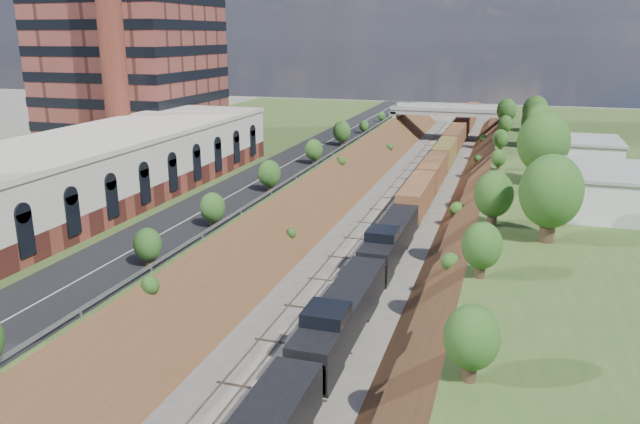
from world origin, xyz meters
TOP-DOWN VIEW (x-y plane):
  - platform_left at (-33.00, 60.00)m, footprint 44.00×180.00m
  - embankment_left at (-11.00, 60.00)m, footprint 10.00×180.00m
  - embankment_right at (11.00, 60.00)m, footprint 10.00×180.00m
  - rail_left_track at (-2.60, 60.00)m, footprint 1.58×180.00m
  - rail_right_track at (2.60, 60.00)m, footprint 1.58×180.00m
  - road at (-15.50, 60.00)m, footprint 8.00×180.00m
  - guardrail at (-11.40, 59.80)m, footprint 0.10×171.00m
  - commercial_building at (-28.00, 38.00)m, footprint 14.30×62.30m
  - smokestack at (-36.00, 56.00)m, footprint 3.20×3.20m
  - overpass at (0.00, 122.00)m, footprint 24.50×8.30m
  - white_building_near at (23.50, 52.00)m, footprint 9.00×12.00m
  - white_building_far at (23.00, 74.00)m, footprint 8.00×10.00m
  - tree_right_large at (17.00, 40.00)m, footprint 5.25×5.25m
  - tree_left_crest at (-11.80, 20.00)m, footprint 2.45×2.45m
  - freight_train at (2.60, 84.11)m, footprint 2.88×162.75m

SIDE VIEW (x-z plane):
  - embankment_left at x=-11.00m, z-range -5.00..5.00m
  - embankment_right at x=11.00m, z-range -5.00..5.00m
  - rail_left_track at x=-2.60m, z-range 0.00..0.18m
  - rail_right_track at x=2.60m, z-range 0.00..0.18m
  - platform_left at x=-33.00m, z-range 0.00..5.00m
  - freight_train at x=2.60m, z-range 0.24..4.79m
  - overpass at x=0.00m, z-range 1.22..8.62m
  - road at x=-15.50m, z-range 5.00..5.10m
  - guardrail at x=-11.40m, z-range 5.20..5.90m
  - white_building_far at x=23.00m, z-range 5.00..8.60m
  - white_building_near at x=23.50m, z-range 5.00..9.00m
  - tree_left_crest at x=-11.80m, z-range 5.26..8.82m
  - commercial_building at x=-28.00m, z-range 5.01..12.01m
  - tree_right_large at x=17.00m, z-range 5.58..13.19m
  - smokestack at x=-36.00m, z-range 5.00..45.00m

